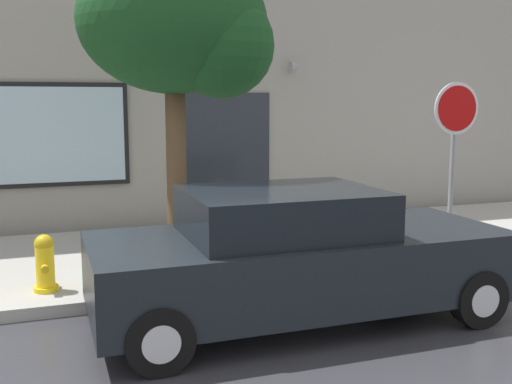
% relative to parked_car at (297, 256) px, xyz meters
% --- Properties ---
extents(ground_plane, '(60.00, 60.00, 0.00)m').
position_rel_parked_car_xyz_m(ground_plane, '(-1.33, -0.04, -0.73)').
color(ground_plane, '#333338').
extents(sidewalk, '(20.00, 4.00, 0.15)m').
position_rel_parked_car_xyz_m(sidewalk, '(-1.33, 2.96, -0.66)').
color(sidewalk, '#A3A099').
rests_on(sidewalk, ground).
extents(building_facade, '(20.00, 0.67, 7.00)m').
position_rel_parked_car_xyz_m(building_facade, '(-1.34, 5.46, 2.74)').
color(building_facade, '#9E998E').
rests_on(building_facade, ground).
extents(parked_car, '(4.59, 1.92, 1.50)m').
position_rel_parked_car_xyz_m(parked_car, '(0.00, 0.00, 0.00)').
color(parked_car, black).
rests_on(parked_car, ground).
extents(fire_hydrant, '(0.30, 0.44, 0.70)m').
position_rel_parked_car_xyz_m(fire_hydrant, '(-2.64, 1.55, -0.24)').
color(fire_hydrant, yellow).
rests_on(fire_hydrant, sidewalk).
extents(street_tree, '(2.45, 2.09, 4.22)m').
position_rel_parked_car_xyz_m(street_tree, '(-0.82, 1.82, 2.62)').
color(street_tree, '#4C3823').
rests_on(street_tree, sidewalk).
extents(stop_sign, '(0.76, 0.10, 2.56)m').
position_rel_parked_car_xyz_m(stop_sign, '(3.13, 1.44, 1.23)').
color(stop_sign, gray).
rests_on(stop_sign, sidewalk).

